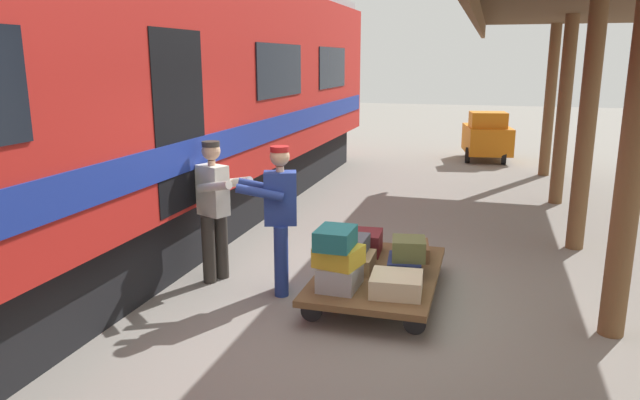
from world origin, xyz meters
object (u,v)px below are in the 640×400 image
at_px(suitcase_yellow_case, 339,256).
at_px(porter_by_door, 215,207).
at_px(suitcase_brown_leather, 412,250).
at_px(suitcase_olive_duffel, 409,249).
at_px(suitcase_gray_aluminum, 340,276).
at_px(suitcase_slate_roller, 351,245).
at_px(suitcase_maroon_trunk, 364,242).
at_px(baggage_tug, 487,137).
at_px(suitcase_tan_vintage, 353,261).
at_px(porter_in_overalls, 279,215).
at_px(suitcase_cream_canvas, 396,284).
at_px(suitcase_teal_softside, 335,238).
at_px(luggage_cart, 378,274).
at_px(suitcase_navy_fabric, 405,266).
at_px(train_car, 66,109).

height_order(suitcase_yellow_case, porter_by_door, porter_by_door).
bearing_deg(suitcase_brown_leather, suitcase_olive_duffel, 93.66).
xyz_separation_m(suitcase_gray_aluminum, suitcase_slate_roller, (0.03, -0.63, 0.14)).
height_order(suitcase_maroon_trunk, baggage_tug, baggage_tug).
height_order(suitcase_maroon_trunk, suitcase_tan_vintage, suitcase_maroon_trunk).
height_order(suitcase_maroon_trunk, porter_in_overalls, porter_in_overalls).
relative_size(suitcase_cream_canvas, porter_by_door, 0.30).
xyz_separation_m(suitcase_teal_softside, suitcase_olive_duffel, (-0.67, -0.65, -0.26)).
xyz_separation_m(suitcase_gray_aluminum, suitcase_yellow_case, (0.01, 0.03, 0.23)).
bearing_deg(porter_in_overalls, suitcase_slate_roller, -162.00).
relative_size(luggage_cart, suitcase_yellow_case, 5.02).
xyz_separation_m(suitcase_olive_duffel, baggage_tug, (-0.72, -9.92, 0.04)).
height_order(suitcase_navy_fabric, baggage_tug, baggage_tug).
height_order(suitcase_slate_roller, baggage_tug, baggage_tug).
relative_size(porter_in_overalls, baggage_tug, 0.91).
height_order(suitcase_tan_vintage, baggage_tug, baggage_tug).
bearing_deg(suitcase_tan_vintage, suitcase_olive_duffel, 179.68).
bearing_deg(train_car, porter_in_overalls, -177.60).
height_order(suitcase_brown_leather, porter_in_overalls, porter_in_overalls).
bearing_deg(suitcase_gray_aluminum, suitcase_yellow_case, 73.10).
relative_size(train_car, porter_by_door, 11.05).
relative_size(suitcase_slate_roller, porter_in_overalls, 0.30).
xyz_separation_m(suitcase_olive_duffel, porter_by_door, (2.31, 0.06, 0.33)).
relative_size(suitcase_navy_fabric, suitcase_teal_softside, 1.08).
height_order(suitcase_tan_vintage, porter_by_door, porter_by_door).
relative_size(train_car, suitcase_brown_leather, 36.98).
xyz_separation_m(suitcase_maroon_trunk, baggage_tug, (-1.36, -9.32, 0.20)).
relative_size(luggage_cart, suitcase_gray_aluminum, 4.25).
distance_m(suitcase_yellow_case, porter_in_overalls, 0.94).
bearing_deg(suitcase_navy_fabric, suitcase_tan_vintage, 0.00).
distance_m(suitcase_cream_canvas, suitcase_slate_roller, 0.90).
bearing_deg(suitcase_brown_leather, luggage_cart, 63.42).
distance_m(suitcase_tan_vintage, suitcase_cream_canvas, 0.84).
xyz_separation_m(suitcase_brown_leather, suitcase_maroon_trunk, (0.59, 0.00, 0.05)).
relative_size(train_car, suitcase_teal_softside, 40.17).
bearing_deg(suitcase_navy_fabric, suitcase_cream_canvas, 90.00).
distance_m(train_car, porter_in_overalls, 2.84).
bearing_deg(porter_in_overalls, luggage_cart, -168.80).
xyz_separation_m(suitcase_gray_aluminum, suitcase_navy_fabric, (-0.59, -0.59, -0.04)).
bearing_deg(suitcase_brown_leather, baggage_tug, -94.68).
relative_size(train_car, suitcase_slate_roller, 36.72).
xyz_separation_m(suitcase_cream_canvas, porter_by_door, (2.27, -0.53, 0.53)).
distance_m(luggage_cart, suitcase_maroon_trunk, 0.69).
distance_m(suitcase_brown_leather, porter_by_door, 2.43).
bearing_deg(luggage_cart, suitcase_olive_duffel, 179.39).
height_order(suitcase_brown_leather, suitcase_yellow_case, suitcase_yellow_case).
distance_m(train_car, suitcase_slate_roller, 3.72).
height_order(suitcase_slate_roller, suitcase_teal_softside, suitcase_teal_softside).
bearing_deg(suitcase_slate_roller, luggage_cart, 174.24).
distance_m(suitcase_cream_canvas, suitcase_teal_softside, 0.78).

